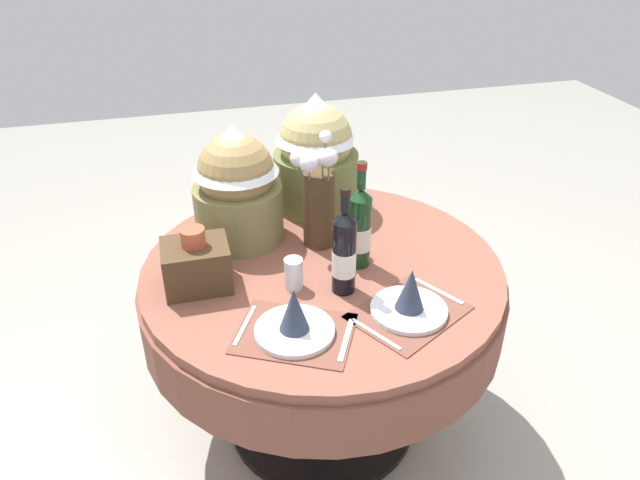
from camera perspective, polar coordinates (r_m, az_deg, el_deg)
ground at (r=2.60m, az=0.18°, el=-16.44°), size 8.00×8.00×0.00m
dining_table at (r=2.19m, az=0.21°, el=-5.57°), size 1.29×1.29×0.76m
place_setting_left at (r=1.78m, az=-2.45°, el=-7.71°), size 0.42×0.39×0.16m
place_setting_right at (r=1.87m, az=8.51°, el=-5.71°), size 0.42×0.39×0.16m
flower_vase at (r=2.13m, az=-0.17°, el=3.99°), size 0.16×0.16×0.42m
wine_bottle_left at (r=1.90m, az=2.31°, el=-1.18°), size 0.08×0.08×0.37m
wine_bottle_centre at (r=2.04m, az=3.79°, el=1.20°), size 0.08×0.08×0.39m
tumbler_near_right at (r=1.96m, az=-2.52°, el=-3.20°), size 0.06×0.06×0.11m
gift_tub_back_left at (r=2.18m, az=-7.93°, el=5.61°), size 0.32×0.32×0.45m
gift_tub_back_centre at (r=2.38m, az=-0.40°, el=8.61°), size 0.34×0.34×0.47m
woven_basket_side_left at (r=2.00m, az=-11.66°, el=-2.23°), size 0.21×0.18×0.21m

